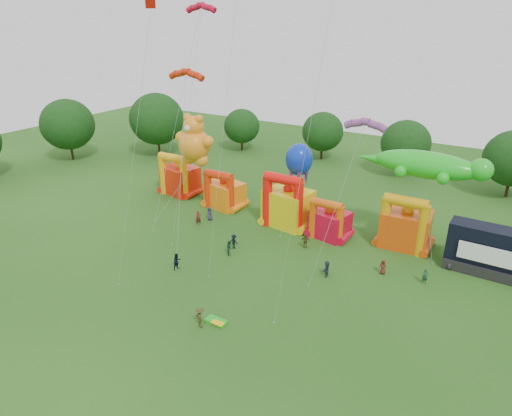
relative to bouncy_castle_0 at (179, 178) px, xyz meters
The scene contains 24 objects.
ground 34.23m from the bouncy_castle_0, 55.19° to the right, with size 160.00×160.00×0.00m, color #1C4914.
tree_ring 33.20m from the bouncy_castle_0, 56.24° to the right, with size 121.15×123.23×12.07m.
bouncy_castle_0 is the anchor object (origin of this frame).
bouncy_castle_1 9.03m from the bouncy_castle_0, ahead, with size 5.72×4.98×5.71m.
bouncy_castle_2 19.68m from the bouncy_castle_0, ahead, with size 6.22×5.26×7.43m.
bouncy_castle_3 25.79m from the bouncy_castle_0, ahead, with size 5.05×4.36×5.30m.
bouncy_castle_4 34.33m from the bouncy_castle_0, ahead, with size 5.84×4.82×6.83m.
stage_trailer 43.45m from the bouncy_castle_0, ahead, with size 8.30×3.32×5.27m.
teddy_bear_kite 9.34m from the bouncy_castle_0, 43.23° to the right, with size 6.02×7.97×13.87m.
gecko_kite 36.37m from the bouncy_castle_0, ahead, with size 15.06×6.43×11.75m.
octopus_kite 19.43m from the bouncy_castle_0, ahead, with size 3.66×10.14×9.94m.
parafoil_kites 19.15m from the bouncy_castle_0, 39.94° to the right, with size 27.69×14.00×27.59m.
diamond_kites 28.00m from the bouncy_castle_0, 40.31° to the right, with size 20.55×16.22×40.25m.
folded_kite_bundle 33.53m from the bouncy_castle_0, 44.51° to the right, with size 2.01×1.12×0.31m.
spectator_0 11.65m from the bouncy_castle_0, 29.74° to the right, with size 0.92×0.60×1.88m, color #2E2A47.
spectator_1 12.48m from the bouncy_castle_0, 38.64° to the right, with size 0.71×0.47×1.95m, color #5A191C.
spectator_2 21.67m from the bouncy_castle_0, 34.78° to the right, with size 0.87×0.67×1.78m, color #19402D.
spectator_3 20.44m from the bouncy_castle_0, 31.85° to the right, with size 1.15×0.66×1.78m, color black.
spectator_4 25.35m from the bouncy_castle_0, 14.34° to the right, with size 1.05×0.44×1.80m, color #47401C.
spectator_5 31.22m from the bouncy_castle_0, 20.51° to the right, with size 1.67×0.53×1.80m, color #2B3248.
spectator_6 34.97m from the bouncy_castle_0, 12.14° to the right, with size 0.81×0.53×1.66m, color #582119.
spectator_7 39.10m from the bouncy_castle_0, 10.33° to the right, with size 0.62×0.40×1.69m, color #1C472C.
spectator_8 23.29m from the bouncy_castle_0, 50.69° to the right, with size 0.93×0.72×1.91m, color black.
spectator_9 33.76m from the bouncy_castle_0, 46.95° to the right, with size 1.28×0.73×1.98m, color #3D3818.
Camera 1 is at (24.96, -22.50, 25.66)m, focal length 32.00 mm.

